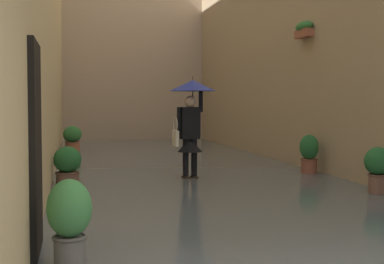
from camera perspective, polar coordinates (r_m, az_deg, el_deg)
The scene contains 9 objects.
ground_plane at distance 13.30m, azimuth -1.28°, elevation -3.87°, with size 60.00×60.00×0.00m, color #605B56.
flood_water at distance 13.29m, azimuth -1.28°, elevation -3.73°, with size 6.47×26.03×0.07m, color #515B60.
building_facade_far at distance 24.21m, azimuth -6.15°, elevation 10.29°, with size 9.27×1.80×9.34m, color tan.
person_wading at distance 11.36m, azimuth -0.09°, elevation 2.26°, with size 0.94×0.94×2.11m.
potted_plant_mid_right at distance 5.34m, azimuth -12.26°, elevation -8.73°, with size 0.41×0.41×0.89m.
potted_plant_near_right at distance 17.43m, azimuth -11.98°, elevation -0.68°, with size 0.56×0.56×0.88m.
potted_plant_far_right at distance 10.97m, azimuth -12.45°, elevation -3.28°, with size 0.53×0.53×0.76m.
potted_plant_far_left at distance 9.97m, azimuth 18.27°, elevation -3.46°, with size 0.46×0.46×0.84m.
potted_plant_near_left at distance 12.42m, azimuth 11.73°, elevation -2.17°, with size 0.41×0.41×0.90m.
Camera 1 is at (2.44, 2.96, 1.59)m, focal length 52.86 mm.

